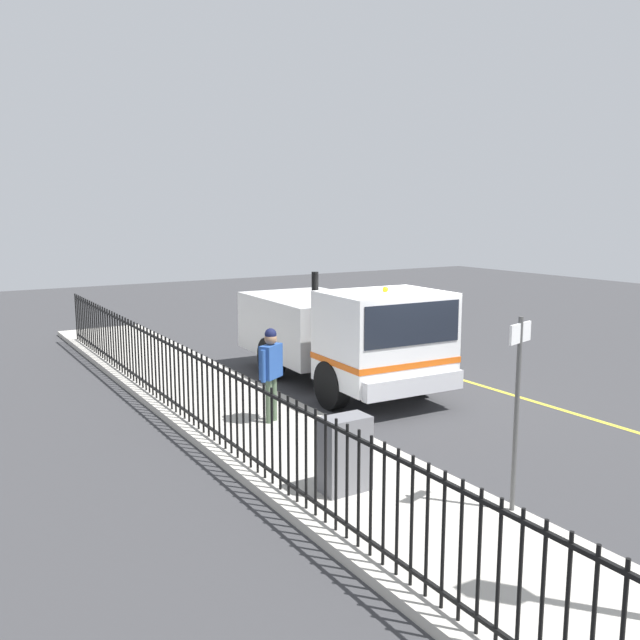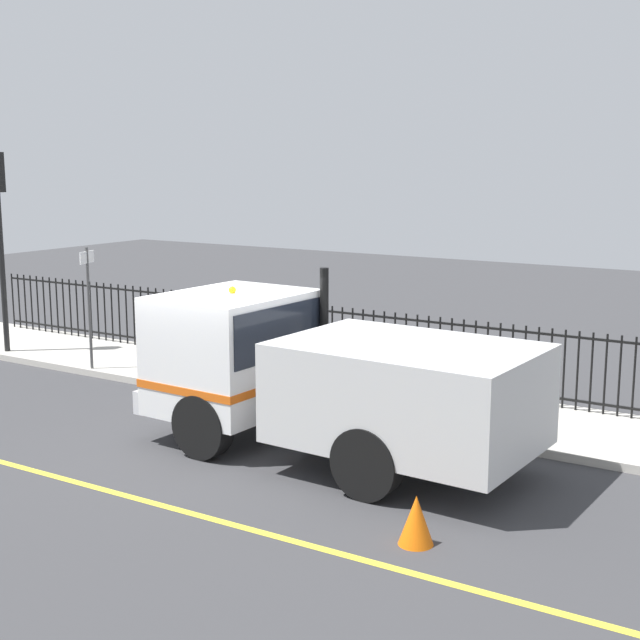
% 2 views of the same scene
% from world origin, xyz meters
% --- Properties ---
extents(ground_plane, '(51.05, 51.05, 0.00)m').
position_xyz_m(ground_plane, '(0.00, 0.00, 0.00)').
color(ground_plane, '#38383A').
rests_on(ground_plane, ground).
extents(sidewalk_slab, '(2.55, 23.21, 0.13)m').
position_xyz_m(sidewalk_slab, '(3.17, 0.00, 0.07)').
color(sidewalk_slab, '#B7B2A8').
rests_on(sidewalk_slab, ground).
extents(lane_marking, '(0.12, 20.89, 0.01)m').
position_xyz_m(lane_marking, '(-2.43, 0.00, 0.00)').
color(lane_marking, yellow).
rests_on(lane_marking, ground).
extents(work_truck, '(2.59, 5.97, 2.64)m').
position_xyz_m(work_truck, '(0.27, -1.60, 1.28)').
color(work_truck, white).
rests_on(work_truck, ground).
extents(worker_standing, '(0.54, 0.44, 1.69)m').
position_xyz_m(worker_standing, '(2.94, 0.05, 1.17)').
color(worker_standing, '#264C99').
rests_on(worker_standing, sidewalk_slab).
extents(iron_fence, '(0.04, 19.76, 1.36)m').
position_xyz_m(iron_fence, '(4.21, 0.00, 0.82)').
color(iron_fence, black).
rests_on(iron_fence, sidewalk_slab).
extents(utility_cabinet, '(0.66, 0.39, 1.02)m').
position_xyz_m(utility_cabinet, '(3.49, 3.24, 0.64)').
color(utility_cabinet, slate).
rests_on(utility_cabinet, sidewalk_slab).
extents(traffic_cone, '(0.41, 0.41, 0.58)m').
position_xyz_m(traffic_cone, '(-1.76, -4.27, 0.29)').
color(traffic_cone, orange).
rests_on(traffic_cone, ground).
extents(street_sign, '(0.49, 0.16, 2.46)m').
position_xyz_m(street_sign, '(2.03, 4.83, 1.66)').
color(street_sign, '#4C4C4C').
rests_on(street_sign, sidewalk_slab).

